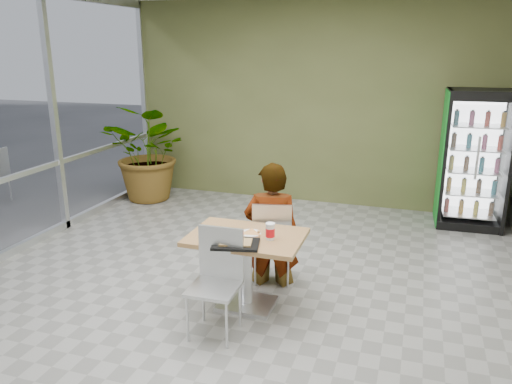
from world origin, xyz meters
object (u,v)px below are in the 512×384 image
soda_cup (270,232)px  potted_plant (151,153)px  beverage_fridge (474,160)px  chair_far (272,236)px  dining_table (246,256)px  cafeteria_tray (236,244)px  chair_near (218,272)px  seated_woman (272,237)px

soda_cup → potted_plant: (-2.91, 2.95, -0.03)m
beverage_fridge → chair_far: bearing=-131.3°
dining_table → chair_far: size_ratio=1.17×
dining_table → soda_cup: 0.38m
potted_plant → beverage_fridge: bearing=3.3°
dining_table → beverage_fridge: bearing=55.0°
chair_far → soda_cup: 0.68m
chair_far → beverage_fridge: 3.42m
soda_cup → dining_table: bearing=171.4°
cafeteria_tray → chair_near: bearing=-118.1°
chair_far → chair_near: bearing=66.1°
chair_near → cafeteria_tray: size_ratio=2.27×
chair_far → seated_woman: (-0.02, 0.04, -0.02)m
soda_cup → beverage_fridge: (1.99, 3.23, 0.13)m
beverage_fridge → potted_plant: 4.92m
chair_far → cafeteria_tray: size_ratio=2.21×
soda_cup → cafeteria_tray: soda_cup is taller
cafeteria_tray → soda_cup: bearing=43.0°
seated_woman → beverage_fridge: (2.17, 2.59, 0.44)m
dining_table → seated_woman: (0.07, 0.60, -0.02)m
seated_woman → potted_plant: bearing=-52.7°
potted_plant → chair_far: bearing=-40.4°
chair_near → beverage_fridge: (2.35, 3.66, 0.41)m
seated_woman → beverage_fridge: beverage_fridge is taller
chair_near → beverage_fridge: beverage_fridge is taller
cafeteria_tray → potted_plant: (-2.66, 3.18, 0.04)m
cafeteria_tray → beverage_fridge: 4.13m
soda_cup → cafeteria_tray: 0.35m
chair_far → potted_plant: bearing=-53.0°
chair_near → beverage_fridge: 4.37m
dining_table → cafeteria_tray: cafeteria_tray is taller
chair_near → soda_cup: bearing=48.8°
soda_cup → chair_far: bearing=104.3°
soda_cup → cafeteria_tray: size_ratio=0.38×
potted_plant → seated_woman: bearing=-40.1°
chair_far → potted_plant: (-2.76, 2.35, 0.26)m
beverage_fridge → cafeteria_tray: bearing=-125.1°
dining_table → potted_plant: size_ratio=0.68×
soda_cup → beverage_fridge: 3.80m
chair_far → cafeteria_tray: 0.87m
dining_table → seated_woman: bearing=83.0°
dining_table → beverage_fridge: size_ratio=0.56×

